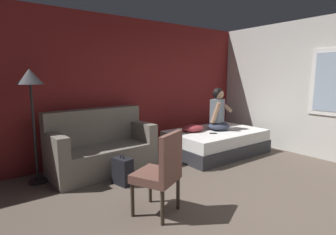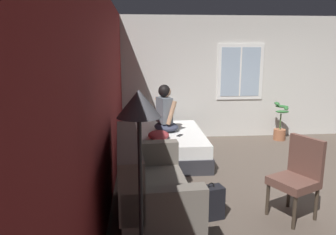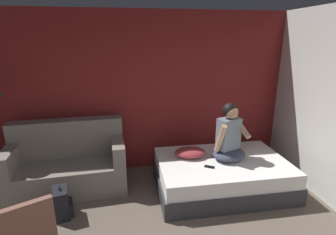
{
  "view_description": "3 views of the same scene",
  "coord_description": "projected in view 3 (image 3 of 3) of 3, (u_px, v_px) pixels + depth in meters",
  "views": [
    {
      "loc": [
        -2.58,
        -1.57,
        1.6
      ],
      "look_at": [
        0.11,
        2.07,
        0.88
      ],
      "focal_mm": 28.0,
      "sensor_mm": 36.0,
      "label": 1
    },
    {
      "loc": [
        -4.48,
        2.64,
        2.02
      ],
      "look_at": [
        0.38,
        2.22,
        0.98
      ],
      "focal_mm": 35.0,
      "sensor_mm": 36.0,
      "label": 2
    },
    {
      "loc": [
        -0.02,
        -1.3,
        2.26
      ],
      "look_at": [
        0.56,
        2.22,
        1.17
      ],
      "focal_mm": 28.0,
      "sensor_mm": 36.0,
      "label": 3
    }
  ],
  "objects": [
    {
      "name": "wall_back_accent",
      "position": [
        127.0,
        94.0,
        4.45
      ],
      "size": [
        10.45,
        0.16,
        2.7
      ],
      "primitive_type": "cube",
      "color": "maroon",
      "rests_on": "ground"
    },
    {
      "name": "bed",
      "position": [
        221.0,
        174.0,
        4.05
      ],
      "size": [
        1.99,
        1.32,
        0.48
      ],
      "color": "#2D2D33",
      "rests_on": "ground"
    },
    {
      "name": "couch",
      "position": [
        69.0,
        164.0,
        4.05
      ],
      "size": [
        1.75,
        0.93,
        1.04
      ],
      "color": "slate",
      "rests_on": "ground"
    },
    {
      "name": "person_seated",
      "position": [
        229.0,
        137.0,
        3.93
      ],
      "size": [
        0.64,
        0.6,
        0.88
      ],
      "color": "#383D51",
      "rests_on": "bed"
    },
    {
      "name": "backpack",
      "position": [
        62.0,
        203.0,
        3.41
      ],
      "size": [
        0.29,
        0.33,
        0.46
      ],
      "color": "black",
      "rests_on": "ground"
    },
    {
      "name": "throw_pillow",
      "position": [
        190.0,
        152.0,
        4.08
      ],
      "size": [
        0.51,
        0.41,
        0.14
      ],
      "primitive_type": "ellipsoid",
      "rotation": [
        0.0,
        0.0,
        -0.1
      ],
      "color": "#993338",
      "rests_on": "bed"
    },
    {
      "name": "cell_phone",
      "position": [
        209.0,
        167.0,
        3.76
      ],
      "size": [
        0.16,
        0.13,
        0.01
      ],
      "primitive_type": "cube",
      "rotation": [
        0.0,
        0.0,
        1.01
      ],
      "color": "black",
      "rests_on": "bed"
    }
  ]
}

